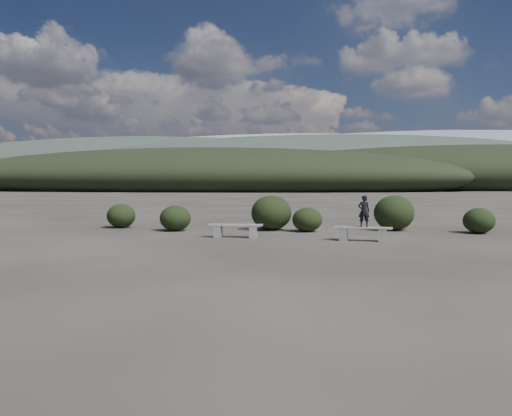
# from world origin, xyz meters

# --- Properties ---
(ground) EXTENTS (1200.00, 1200.00, 0.00)m
(ground) POSITION_xyz_m (0.00, 0.00, 0.00)
(ground) COLOR #28241F
(ground) RESTS_ON ground
(bench_left) EXTENTS (1.73, 0.37, 0.43)m
(bench_left) POSITION_xyz_m (-1.62, 6.19, 0.26)
(bench_left) COLOR slate
(bench_left) RESTS_ON ground
(bench_right) EXTENTS (1.76, 0.60, 0.43)m
(bench_right) POSITION_xyz_m (2.36, 5.75, 0.26)
(bench_right) COLOR slate
(bench_right) RESTS_ON ground
(seated_person) EXTENTS (0.37, 0.26, 0.95)m
(seated_person) POSITION_xyz_m (2.39, 5.75, 0.91)
(seated_person) COLOR black
(seated_person) RESTS_ON bench_right
(shrub_a) EXTENTS (1.14, 1.14, 0.93)m
(shrub_a) POSITION_xyz_m (-4.18, 8.05, 0.46)
(shrub_a) COLOR black
(shrub_a) RESTS_ON ground
(shrub_b) EXTENTS (1.51, 1.51, 1.29)m
(shrub_b) POSITION_xyz_m (-0.74, 8.83, 0.65)
(shrub_b) COLOR black
(shrub_b) RESTS_ON ground
(shrub_c) EXTENTS (1.08, 1.08, 0.87)m
(shrub_c) POSITION_xyz_m (0.60, 8.42, 0.43)
(shrub_c) COLOR black
(shrub_c) RESTS_ON ground
(shrub_d) EXTENTS (1.47, 1.47, 1.29)m
(shrub_d) POSITION_xyz_m (3.77, 9.36, 0.64)
(shrub_d) COLOR black
(shrub_d) RESTS_ON ground
(shrub_e) EXTENTS (1.07, 1.07, 0.89)m
(shrub_e) POSITION_xyz_m (6.54, 8.60, 0.44)
(shrub_e) COLOR black
(shrub_e) RESTS_ON ground
(shrub_f) EXTENTS (1.11, 1.11, 0.94)m
(shrub_f) POSITION_xyz_m (-6.66, 9.02, 0.47)
(shrub_f) COLOR black
(shrub_f) RESTS_ON ground
(mountain_ridges) EXTENTS (500.00, 400.00, 56.00)m
(mountain_ridges) POSITION_xyz_m (-7.48, 339.06, 10.84)
(mountain_ridges) COLOR black
(mountain_ridges) RESTS_ON ground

